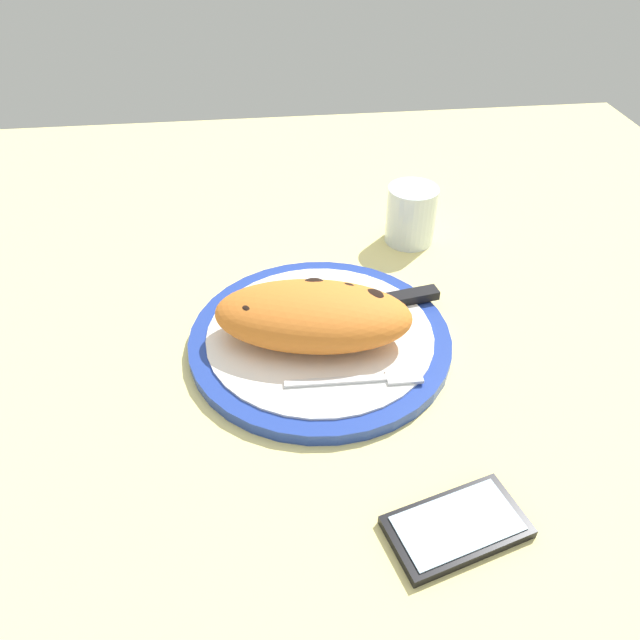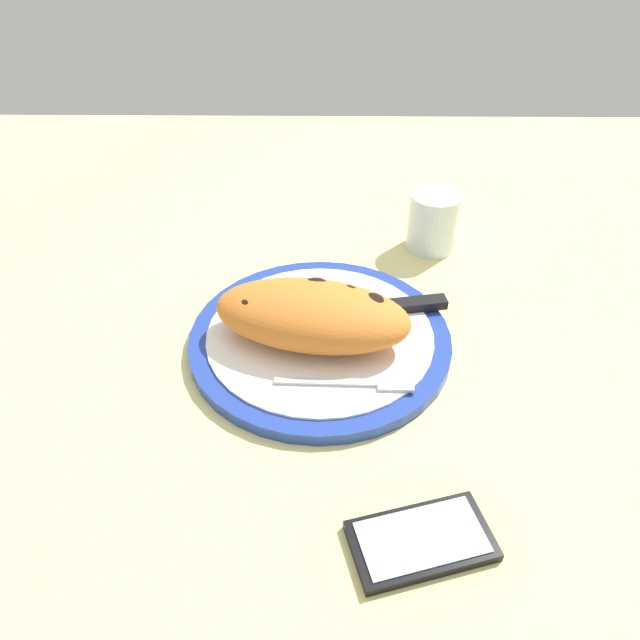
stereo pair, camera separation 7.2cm
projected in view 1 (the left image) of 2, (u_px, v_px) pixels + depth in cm
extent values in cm
cube|color=#E5D684|center=(320.00, 353.00, 75.65)|extent=(150.00, 150.00, 3.00)
cylinder|color=#233D99|center=(320.00, 339.00, 74.22)|extent=(31.72, 31.72, 1.53)
cylinder|color=white|center=(320.00, 334.00, 73.64)|extent=(27.42, 27.42, 0.30)
ellipsoid|color=orange|center=(313.00, 316.00, 70.83)|extent=(24.75, 15.31, 6.63)
ellipsoid|color=black|center=(270.00, 297.00, 69.40)|extent=(2.46, 2.45, 0.65)
ellipsoid|color=black|center=(372.00, 296.00, 70.13)|extent=(3.48, 3.39, 0.94)
ellipsoid|color=black|center=(249.00, 308.00, 68.56)|extent=(2.31, 2.19, 0.64)
ellipsoid|color=black|center=(348.00, 288.00, 71.04)|extent=(2.76, 2.65, 0.77)
ellipsoid|color=black|center=(313.00, 284.00, 71.47)|extent=(2.93, 2.34, 1.00)
cube|color=silver|center=(336.00, 381.00, 66.91)|extent=(11.33, 1.20, 0.40)
cube|color=silver|center=(404.00, 376.00, 67.45)|extent=(4.06, 2.31, 0.40)
cube|color=silver|center=(308.00, 318.00, 75.36)|extent=(13.87, 3.98, 0.40)
cube|color=black|center=(399.00, 299.00, 77.82)|extent=(10.62, 3.79, 1.20)
cube|color=black|center=(457.00, 527.00, 54.75)|extent=(13.79, 9.82, 1.00)
cube|color=silver|center=(457.00, 523.00, 54.38)|extent=(12.08, 8.45, 0.16)
cylinder|color=silver|center=(411.00, 215.00, 90.69)|extent=(7.41, 7.41, 8.67)
cylinder|color=silver|center=(410.00, 230.00, 92.30)|extent=(6.82, 6.82, 3.18)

